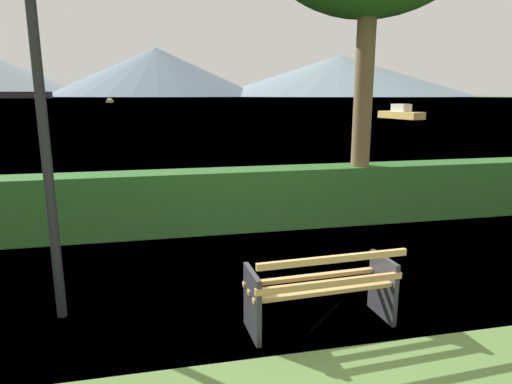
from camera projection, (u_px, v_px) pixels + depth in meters
The scene contains 8 objects.
ground_plane at pixel (318, 324), 4.66m from camera, with size 1400.00×1400.00×0.00m, color #4C6B33.
water_surface at pixel (159, 98), 299.91m from camera, with size 620.00×620.00×0.00m, color #7A99A8.
park_bench at pixel (322, 289), 4.52m from camera, with size 1.56×0.65×0.87m.
hedge_row at pixel (250, 199), 7.93m from camera, with size 13.42×0.65×1.07m, color #285B23.
lamp_post at pixel (37, 68), 4.27m from camera, with size 0.30×0.30×3.85m.
fishing_boat_near at pixel (110, 101), 131.93m from camera, with size 1.76×4.32×1.32m.
tender_far at pixel (401, 114), 44.23m from camera, with size 2.49×5.42×1.44m.
distant_hills at pixel (150, 72), 542.50m from camera, with size 771.08×372.73×64.71m.
Camera 1 is at (-1.56, -4.02, 2.36)m, focal length 31.16 mm.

